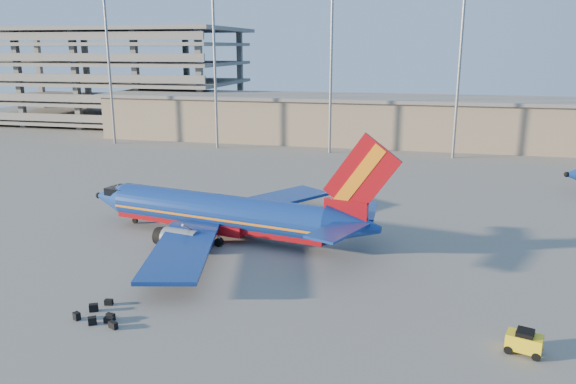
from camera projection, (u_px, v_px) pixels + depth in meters
name	position (u px, v px, depth m)	size (l,w,h in m)	color
ground	(301.00, 246.00, 50.03)	(220.00, 220.00, 0.00)	slate
terminal_building	(423.00, 121.00, 101.33)	(122.00, 16.00, 8.50)	gray
parking_garage	(108.00, 71.00, 130.72)	(62.00, 32.00, 21.40)	slate
light_mast_row	(395.00, 45.00, 87.83)	(101.60, 1.60, 28.65)	gray
aircraft_main	(226.00, 214.00, 51.80)	(31.17, 29.71, 10.64)	navy
baggage_tug	(524.00, 341.00, 32.38)	(2.26, 1.73, 1.43)	yellow
luggage_pile	(100.00, 315.00, 36.66)	(3.55, 3.42, 0.52)	black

